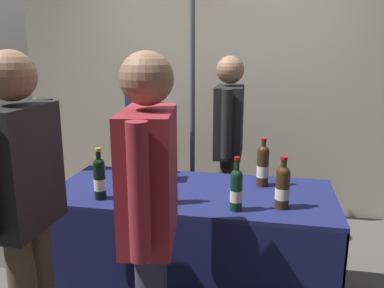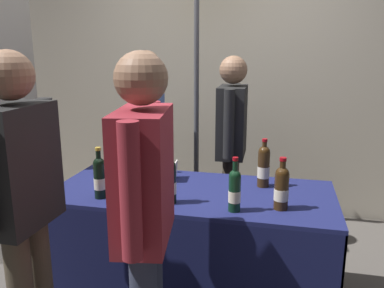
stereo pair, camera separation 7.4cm
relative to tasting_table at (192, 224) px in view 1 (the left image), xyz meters
The scene contains 18 objects.
back_partition 1.91m from the tasting_table, 90.00° to the left, with size 5.42×0.12×3.00m, color #B2A893.
tasting_table is the anchor object (origin of this frame).
featured_wine_bottle 0.67m from the tasting_table, 17.79° to the right, with size 0.08×0.08×0.30m.
display_bottle_0 0.60m from the tasting_table, 143.64° to the left, with size 0.07×0.07×0.33m.
display_bottle_1 0.53m from the tasting_table, 41.21° to the right, with size 0.07×0.07×0.30m.
display_bottle_2 0.66m from the tasting_table, 154.38° to the right, with size 0.07×0.07×0.31m.
display_bottle_3 0.59m from the tasting_table, 22.53° to the left, with size 0.08×0.08×0.32m.
display_bottle_4 0.43m from the tasting_table, 108.81° to the right, with size 0.07×0.07×0.31m.
wine_glass_near_vendor 0.45m from the tasting_table, 166.81° to the right, with size 0.07×0.07×0.12m.
wine_glass_mid 0.62m from the tasting_table, 168.56° to the left, with size 0.08×0.08×0.14m.
wine_glass_near_taster 0.68m from the tasting_table, 159.34° to the left, with size 0.07×0.07×0.12m.
flower_vase 0.54m from the tasting_table, 166.01° to the left, with size 0.09×0.10×0.42m.
brochure_stand 0.37m from the tasting_table, 132.05° to the left, with size 0.14×0.01×0.12m, color silver.
vendor_presenter 0.90m from the tasting_table, 79.67° to the left, with size 0.22×0.58×1.57m.
vendor_assistant 0.96m from the tasting_table, 127.45° to the left, with size 0.26×0.56×1.61m.
taster_foreground_right 0.89m from the tasting_table, 92.49° to the right, with size 0.28×0.59×1.62m.
taster_foreground_left 1.09m from the tasting_table, 129.49° to the right, with size 0.22×0.56×1.62m.
booth_signpost 1.45m from the tasting_table, 101.00° to the left, with size 0.60×0.04×2.35m.
Camera 1 is at (0.46, -2.31, 1.62)m, focal length 37.17 mm.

